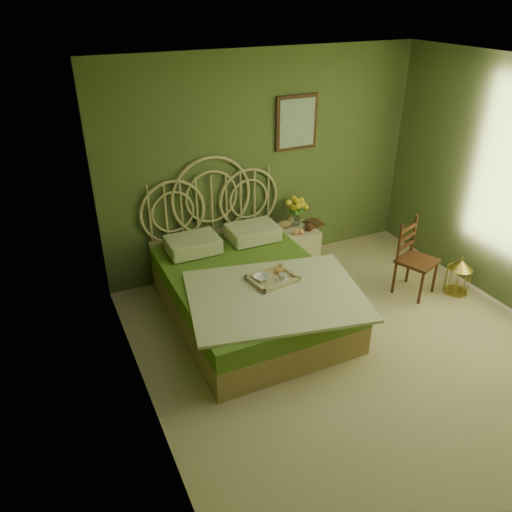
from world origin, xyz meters
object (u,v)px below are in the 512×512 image
chair (414,253)px  birdcage (458,276)px  bed (248,289)px  nightstand (296,240)px

chair → birdcage: size_ratio=2.10×
bed → birdcage: bed is taller
nightstand → chair: size_ratio=1.06×
chair → nightstand: bearing=107.9°
nightstand → bed: bearing=-143.0°
birdcage → bed: bearing=165.4°
bed → birdcage: size_ratio=5.69×
chair → birdcage: (0.47, -0.28, -0.28)m
bed → nightstand: bearing=37.0°
bed → birdcage: bearing=-14.6°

